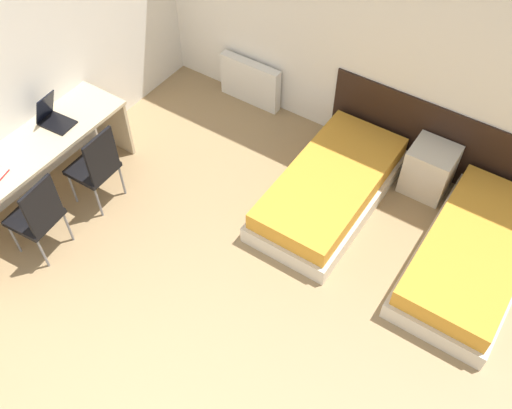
# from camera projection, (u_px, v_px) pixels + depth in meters

# --- Properties ---
(wall_back) EXTENTS (5.79, 0.05, 2.70)m
(wall_back) POSITION_uv_depth(u_px,v_px,m) (361.00, 32.00, 5.63)
(wall_back) COLOR white
(wall_back) RESTS_ON ground_plane
(wall_left) EXTENTS (0.05, 5.11, 2.70)m
(wall_left) POSITION_uv_depth(u_px,v_px,m) (31.00, 55.00, 5.39)
(wall_left) COLOR white
(wall_left) RESTS_ON ground_plane
(headboard_panel) EXTENTS (2.54, 0.03, 0.87)m
(headboard_panel) POSITION_uv_depth(u_px,v_px,m) (442.00, 144.00, 5.91)
(headboard_panel) COLOR black
(headboard_panel) RESTS_ON ground_plane
(bed_near_window) EXTENTS (0.93, 1.90, 0.40)m
(bed_near_window) POSITION_uv_depth(u_px,v_px,m) (330.00, 188.00, 5.84)
(bed_near_window) COLOR beige
(bed_near_window) RESTS_ON ground_plane
(bed_near_door) EXTENTS (0.93, 1.90, 0.40)m
(bed_near_door) POSITION_uv_depth(u_px,v_px,m) (472.00, 256.00, 5.30)
(bed_near_door) COLOR beige
(bed_near_door) RESTS_ON ground_plane
(nightstand) EXTENTS (0.46, 0.43, 0.56)m
(nightstand) POSITION_uv_depth(u_px,v_px,m) (429.00, 169.00, 5.90)
(nightstand) COLOR beige
(nightstand) RESTS_ON ground_plane
(radiator) EXTENTS (0.79, 0.12, 0.56)m
(radiator) POSITION_uv_depth(u_px,v_px,m) (250.00, 82.00, 6.84)
(radiator) COLOR silver
(radiator) RESTS_ON ground_plane
(desk) EXTENTS (0.60, 2.17, 0.76)m
(desk) POSITION_uv_depth(u_px,v_px,m) (30.00, 163.00, 5.51)
(desk) COLOR #C6B28E
(desk) RESTS_ON ground_plane
(chair_near_laptop) EXTENTS (0.43, 0.43, 0.95)m
(chair_near_laptop) POSITION_uv_depth(u_px,v_px,m) (96.00, 165.00, 5.60)
(chair_near_laptop) COLOR black
(chair_near_laptop) RESTS_ON ground_plane
(chair_near_notebook) EXTENTS (0.45, 0.45, 0.95)m
(chair_near_notebook) POSITION_uv_depth(u_px,v_px,m) (38.00, 214.00, 5.19)
(chair_near_notebook) COLOR black
(chair_near_notebook) RESTS_ON ground_plane
(laptop) EXTENTS (0.35, 0.26, 0.33)m
(laptop) POSITION_uv_depth(u_px,v_px,m) (53.00, 117.00, 5.60)
(laptop) COLOR black
(laptop) RESTS_ON desk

